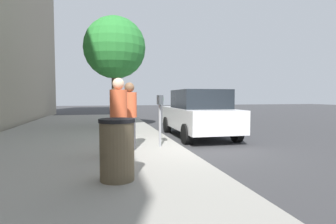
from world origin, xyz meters
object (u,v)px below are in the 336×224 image
Objects in this scene: street_tree at (115,48)px; pedestrian_bystander at (119,110)px; trash_bin at (117,149)px; parking_meter at (160,110)px; parked_sedan_near at (198,113)px; pedestrian_at_meter at (130,110)px.

pedestrian_bystander is at bearing 178.37° from street_tree.
pedestrian_bystander is at bearing -3.92° from trash_bin.
trash_bin is at bearing 154.86° from parking_meter.
street_tree is (6.42, -0.18, 2.52)m from pedestrian_bystander.
parked_sedan_near is at bearing -136.62° from street_tree.
parking_meter is 0.28× the size of street_tree.
parked_sedan_near is 5.13m from street_tree.
street_tree reaches higher than pedestrian_bystander.
parked_sedan_near is 0.88× the size of street_tree.
pedestrian_at_meter reaches higher than trash_bin.
pedestrian_at_meter is at bearing 96.62° from parking_meter.
street_tree is at bearing 56.57° from pedestrian_bystander.
pedestrian_at_meter is 2.73m from trash_bin.
trash_bin is (-8.17, 0.30, -3.07)m from street_tree.
pedestrian_at_meter reaches higher than parked_sedan_near.
parking_meter is 0.79× the size of pedestrian_bystander.
pedestrian_bystander reaches higher than parked_sedan_near.
parked_sedan_near is (2.42, -2.79, -0.28)m from pedestrian_at_meter.
pedestrian_bystander is 0.36× the size of street_tree.
parking_meter is at bearing 8.42° from pedestrian_bystander.
parked_sedan_near is at bearing 23.05° from pedestrian_at_meter.
pedestrian_at_meter is at bearing -9.62° from trash_bin.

